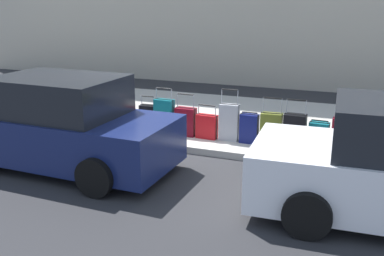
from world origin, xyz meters
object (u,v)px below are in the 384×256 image
suitcase_red_6 (207,126)px  suitcase_black_9 (148,118)px  suitcase_olive_3 (271,129)px  suitcase_teal_1 (319,136)px  suitcase_maroon_7 (186,122)px  suitcase_maroon_0 (341,136)px  fire_hydrant (118,109)px  suitcase_black_2 (294,132)px  bollard_post (93,110)px  parked_car_navy_1 (61,126)px  suitcase_silver_5 (229,122)px  suitcase_navy_4 (249,129)px  suitcase_teal_8 (164,117)px

suitcase_red_6 → suitcase_black_9: suitcase_black_9 is taller
suitcase_olive_3 → suitcase_black_9: suitcase_olive_3 is taller
suitcase_teal_1 → suitcase_black_9: size_ratio=0.77×
suitcase_maroon_7 → suitcase_black_9: 0.93m
suitcase_maroon_0 → suitcase_red_6: suitcase_maroon_0 is taller
fire_hydrant → suitcase_black_2: bearing=179.1°
suitcase_black_9 → bollard_post: bollard_post is taller
suitcase_red_6 → suitcase_black_2: bearing=178.4°
suitcase_black_9 → bollard_post: 1.32m
suitcase_maroon_0 → parked_car_navy_1: 5.22m
suitcase_silver_5 → suitcase_teal_1: bearing=-179.5°
suitcase_olive_3 → suitcase_maroon_0: bearing=-179.4°
suitcase_navy_4 → parked_car_navy_1: parked_car_navy_1 is taller
suitcase_red_6 → suitcase_maroon_0: bearing=-179.2°
suitcase_silver_5 → bollard_post: (3.20, 0.18, 0.01)m
suitcase_teal_8 → suitcase_black_9: bearing=-13.0°
suitcase_olive_3 → suitcase_teal_8: (2.33, 0.05, 0.05)m
suitcase_navy_4 → parked_car_navy_1: size_ratio=0.15×
suitcase_maroon_7 → suitcase_navy_4: bearing=179.6°
suitcase_navy_4 → bollard_post: 3.64m
suitcase_teal_1 → bollard_post: 5.01m
suitcase_teal_1 → suitcase_black_2: size_ratio=0.61×
suitcase_teal_1 → suitcase_maroon_7: size_ratio=0.67×
suitcase_red_6 → parked_car_navy_1: parked_car_navy_1 is taller
suitcase_teal_8 → suitcase_black_2: bearing=179.5°
suitcase_black_2 → fire_hydrant: size_ratio=1.22×
suitcase_black_2 → suitcase_navy_4: 0.93m
suitcase_olive_3 → suitcase_black_9: 2.78m
bollard_post → suitcase_maroon_7: bearing=-175.8°
suitcase_silver_5 → bollard_post: bearing=3.2°
suitcase_teal_8 → suitcase_red_6: bearing=-178.5°
suitcase_maroon_0 → suitcase_silver_5: suitcase_silver_5 is taller
fire_hydrant → suitcase_teal_1: bearing=-179.4°
suitcase_maroon_0 → suitcase_olive_3: suitcase_olive_3 is taller
suitcase_olive_3 → suitcase_red_6: (1.36, 0.03, -0.08)m
suitcase_maroon_0 → suitcase_black_9: size_ratio=0.95×
suitcase_black_2 → suitcase_olive_3: 0.48m
fire_hydrant → suitcase_silver_5: bearing=-179.3°
suitcase_teal_8 → bollard_post: (1.75, 0.11, 0.02)m
suitcase_red_6 → parked_car_navy_1: bearing=46.9°
fire_hydrant → parked_car_navy_1: bearing=93.5°
suitcase_navy_4 → suitcase_olive_3: bearing=-179.2°
suitcase_red_6 → suitcase_maroon_7: bearing=-3.4°
suitcase_teal_8 → suitcase_black_9: size_ratio=1.29×
suitcase_red_6 → suitcase_teal_8: suitcase_teal_8 is taller
suitcase_red_6 → suitcase_maroon_7: suitcase_maroon_7 is taller
suitcase_olive_3 → fire_hydrant: 3.52m
suitcase_maroon_0 → bollard_post: 5.42m
suitcase_silver_5 → suitcase_black_2: bearing=176.0°
suitcase_teal_1 → parked_car_navy_1: parked_car_navy_1 is taller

